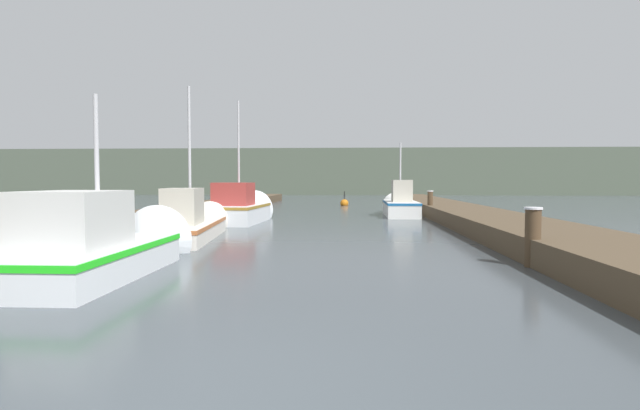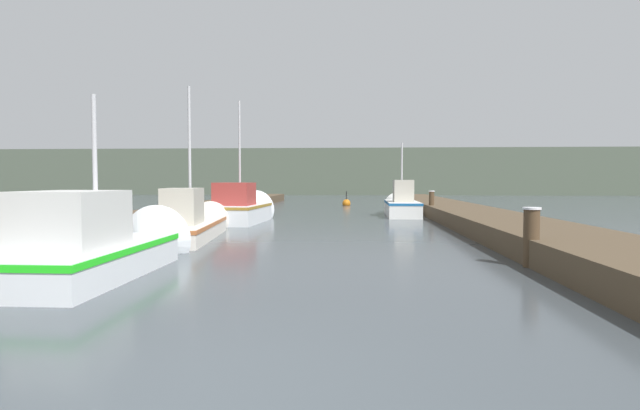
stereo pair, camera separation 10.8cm
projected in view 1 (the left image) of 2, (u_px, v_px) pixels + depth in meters
ground_plane at (211, 403)px, 3.58m from camera, size 200.00×200.00×0.00m
dock_left at (184, 214)px, 19.84m from camera, size 2.49×40.00×0.52m
dock_right at (467, 215)px, 19.20m from camera, size 2.49×40.00×0.52m
distant_shore_ridge at (340, 173)px, 61.31m from camera, size 120.00×16.00×5.07m
fishing_boat_0 at (107, 246)px, 8.74m from camera, size 1.68×4.80×3.55m
fishing_boat_1 at (194, 223)px, 14.28m from camera, size 1.94×5.83×4.61m
fishing_boat_2 at (240, 209)px, 19.21m from camera, size 1.99×4.54×5.10m
fishing_boat_3 at (400, 205)px, 22.90m from camera, size 1.47×5.08×3.61m
mooring_piling_0 at (533, 237)px, 9.19m from camera, size 0.33×0.33×1.10m
mooring_piling_1 at (430, 204)px, 21.60m from camera, size 0.26×0.26×1.15m
channel_buoy at (344, 203)px, 31.54m from camera, size 0.52×0.52×1.02m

